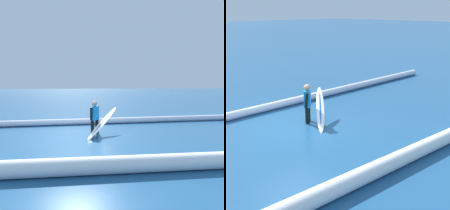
# 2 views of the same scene
# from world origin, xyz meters

# --- Properties ---
(ground_plane) EXTENTS (166.36, 166.36, 0.00)m
(ground_plane) POSITION_xyz_m (0.00, 0.00, 0.00)
(ground_plane) COLOR #215584
(surfer) EXTENTS (0.40, 0.45, 1.34)m
(surfer) POSITION_xyz_m (-0.74, -0.16, 0.74)
(surfer) COLOR black
(surfer) RESTS_ON ground_plane
(surfboard) EXTENTS (1.56, 1.80, 1.03)m
(surfboard) POSITION_xyz_m (-1.03, 0.16, 0.50)
(surfboard) COLOR white
(surfboard) RESTS_ON ground_plane
(wave_crest_foreground) EXTENTS (24.04, 0.39, 0.30)m
(wave_crest_foreground) POSITION_xyz_m (1.56, -2.23, 0.15)
(wave_crest_foreground) COLOR white
(wave_crest_foreground) RESTS_ON ground_plane
(wave_crest_midground) EXTENTS (15.29, 1.30, 0.40)m
(wave_crest_midground) POSITION_xyz_m (1.60, 3.83, 0.20)
(wave_crest_midground) COLOR white
(wave_crest_midground) RESTS_ON ground_plane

